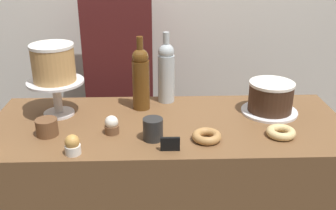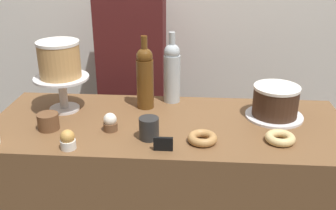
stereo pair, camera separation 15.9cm
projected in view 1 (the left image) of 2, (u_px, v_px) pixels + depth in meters
back_wall at (163, 4)px, 2.28m from camera, size 6.00×0.05×2.60m
cake_stand_pedestal at (57, 92)px, 1.65m from camera, size 0.24×0.24×0.15m
white_layer_cake at (53, 63)px, 1.60m from camera, size 0.18×0.18×0.15m
silver_serving_platter at (269, 111)px, 1.71m from camera, size 0.24×0.24×0.01m
chocolate_round_cake at (271, 96)px, 1.69m from camera, size 0.19×0.19×0.13m
wine_bottle_amber at (141, 78)px, 1.70m from camera, size 0.08×0.08×0.33m
wine_bottle_clear at (167, 72)px, 1.78m from camera, size 0.08×0.08×0.33m
cupcake_vanilla at (112, 125)px, 1.52m from camera, size 0.06×0.06×0.07m
cupcake_caramel at (72, 145)px, 1.37m from camera, size 0.06×0.06×0.07m
donut_maple at (207, 136)px, 1.47m from camera, size 0.11×0.11×0.03m
donut_glazed at (281, 132)px, 1.50m from camera, size 0.11×0.11×0.03m
cookie_stack at (47, 127)px, 1.51m from camera, size 0.08×0.08×0.07m
price_sign_chalkboard at (170, 144)px, 1.40m from camera, size 0.07×0.01×0.05m
coffee_cup_ceramic at (153, 129)px, 1.47m from camera, size 0.08×0.08×0.08m
barista_figure at (121, 95)px, 2.22m from camera, size 0.36×0.22×1.60m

